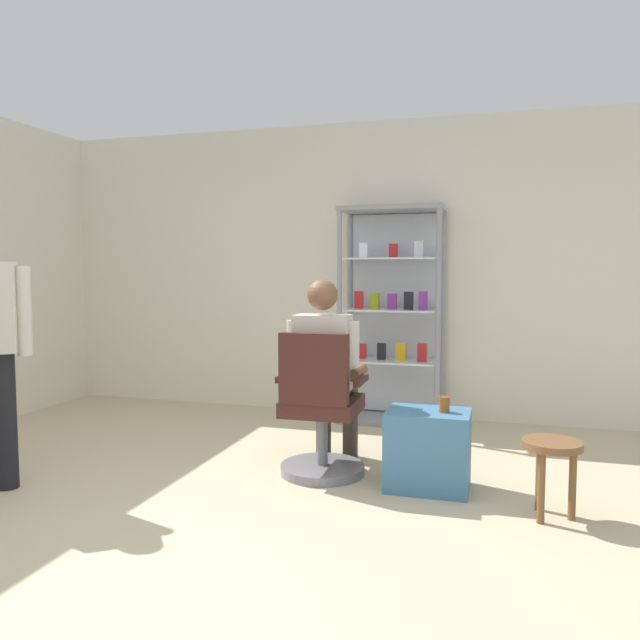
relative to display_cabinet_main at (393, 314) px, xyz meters
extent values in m
plane|color=#C6B793|center=(-0.40, -2.76, -0.96)|extent=(7.20, 7.20, 0.00)
cube|color=silver|center=(-0.40, 0.24, 0.39)|extent=(6.00, 0.10, 2.70)
cylinder|color=gray|center=(-0.43, -0.26, -0.01)|extent=(0.05, 0.05, 1.90)
cylinder|color=gray|center=(0.42, -0.26, -0.01)|extent=(0.05, 0.05, 1.90)
cylinder|color=gray|center=(-0.43, 0.14, -0.01)|extent=(0.05, 0.05, 1.90)
cylinder|color=gray|center=(0.42, 0.14, -0.01)|extent=(0.05, 0.05, 1.90)
cube|color=gray|center=(0.00, -0.06, 0.92)|extent=(0.90, 0.45, 0.04)
cube|color=gray|center=(0.00, -0.06, -0.94)|extent=(0.90, 0.45, 0.04)
cube|color=silver|center=(0.00, 0.15, -0.01)|extent=(0.84, 0.02, 1.80)
cube|color=silver|center=(0.00, -0.06, -0.41)|extent=(0.82, 0.39, 0.02)
cube|color=red|center=(-0.27, -0.05, -0.34)|extent=(0.09, 0.05, 0.13)
cube|color=black|center=(-0.09, -0.07, -0.33)|extent=(0.07, 0.05, 0.15)
cube|color=gold|center=(0.09, -0.06, -0.33)|extent=(0.09, 0.05, 0.15)
cube|color=red|center=(0.28, -0.09, -0.32)|extent=(0.08, 0.05, 0.16)
cube|color=silver|center=(0.00, -0.06, 0.04)|extent=(0.82, 0.39, 0.02)
cube|color=red|center=(-0.30, -0.05, 0.12)|extent=(0.08, 0.03, 0.16)
cube|color=#999919|center=(-0.15, -0.07, 0.12)|extent=(0.08, 0.05, 0.14)
cube|color=purple|center=(0.00, -0.03, 0.12)|extent=(0.08, 0.05, 0.14)
cube|color=black|center=(0.15, -0.06, 0.12)|extent=(0.08, 0.03, 0.15)
cube|color=purple|center=(0.28, -0.09, 0.13)|extent=(0.08, 0.05, 0.16)
cube|color=silver|center=(0.00, -0.06, 0.49)|extent=(0.82, 0.39, 0.02)
cube|color=silver|center=(-0.25, -0.10, 0.56)|extent=(0.08, 0.05, 0.13)
cube|color=red|center=(0.01, -0.04, 0.56)|extent=(0.07, 0.04, 0.12)
cube|color=silver|center=(0.24, -0.10, 0.57)|extent=(0.08, 0.05, 0.14)
cylinder|color=slate|center=(-0.19, -1.59, -0.93)|extent=(0.56, 0.56, 0.06)
cylinder|color=slate|center=(-0.19, -1.59, -0.73)|extent=(0.07, 0.07, 0.41)
cube|color=#3F1E19|center=(-0.19, -1.59, -0.50)|extent=(0.49, 0.49, 0.10)
cube|color=#3F1E19|center=(-0.19, -1.80, -0.23)|extent=(0.44, 0.09, 0.45)
cube|color=#3F1E19|center=(0.07, -1.58, -0.32)|extent=(0.05, 0.30, 0.04)
cube|color=#3F1E19|center=(-0.45, -1.59, -0.32)|extent=(0.05, 0.30, 0.04)
cylinder|color=#3F382D|center=(-0.09, -1.39, -0.40)|extent=(0.15, 0.40, 0.14)
cylinder|color=#3F382D|center=(-0.10, -1.19, -0.68)|extent=(0.11, 0.11, 0.56)
cylinder|color=#3F382D|center=(-0.29, -1.39, -0.40)|extent=(0.15, 0.40, 0.14)
cylinder|color=#3F382D|center=(-0.30, -1.19, -0.68)|extent=(0.11, 0.11, 0.56)
cube|color=beige|center=(-0.19, -1.59, -0.15)|extent=(0.36, 0.23, 0.50)
sphere|color=brown|center=(-0.19, -1.59, 0.23)|extent=(0.20, 0.20, 0.20)
cylinder|color=beige|center=(0.01, -1.59, -0.08)|extent=(0.09, 0.09, 0.28)
cylinder|color=brown|center=(0.01, -1.41, -0.30)|extent=(0.09, 0.30, 0.08)
cylinder|color=beige|center=(-0.39, -1.59, -0.08)|extent=(0.09, 0.09, 0.28)
cylinder|color=brown|center=(-0.39, -1.41, -0.30)|extent=(0.09, 0.30, 0.08)
cube|color=teal|center=(0.51, -1.68, -0.72)|extent=(0.50, 0.37, 0.49)
cylinder|color=brown|center=(0.61, -1.69, -0.42)|extent=(0.06, 0.06, 0.10)
cylinder|color=black|center=(-1.99, -2.41, -0.54)|extent=(0.13, 0.13, 0.85)
cylinder|color=beige|center=(-1.89, -2.33, 0.14)|extent=(0.09, 0.09, 0.55)
cylinder|color=brown|center=(1.21, -1.95, -0.55)|extent=(0.32, 0.32, 0.04)
cylinder|color=brown|center=(1.32, -1.95, -0.77)|extent=(0.04, 0.04, 0.39)
cylinder|color=brown|center=(1.16, -1.85, -0.77)|extent=(0.04, 0.04, 0.39)
cylinder|color=brown|center=(1.16, -2.04, -0.77)|extent=(0.04, 0.04, 0.39)
camera|label=1|loc=(0.94, -5.47, 0.39)|focal=34.92mm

